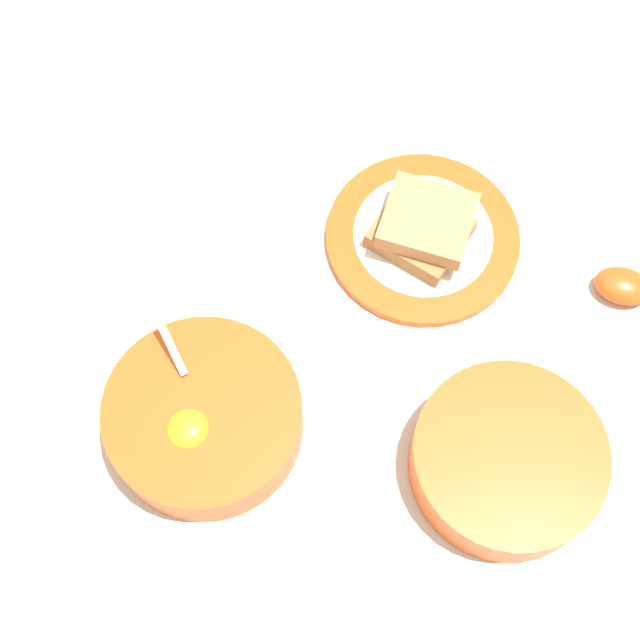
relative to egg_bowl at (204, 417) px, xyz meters
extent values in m
plane|color=beige|center=(0.16, 0.14, -0.03)|extent=(3.00, 3.00, 0.00)
cylinder|color=#DB5119|center=(0.00, 0.00, 0.00)|extent=(0.18, 0.18, 0.05)
cylinder|color=white|center=(0.00, 0.00, 0.00)|extent=(0.15, 0.15, 0.02)
ellipsoid|color=yellow|center=(-0.01, -0.02, 0.02)|extent=(0.04, 0.04, 0.02)
cylinder|color=black|center=(-0.02, 0.00, 0.02)|extent=(0.05, 0.05, 0.00)
ellipsoid|color=silver|center=(-0.01, 0.02, 0.02)|extent=(0.03, 0.02, 0.01)
cube|color=silver|center=(-0.03, 0.05, 0.04)|extent=(0.03, 0.05, 0.03)
cylinder|color=#DB5119|center=(0.20, 0.21, -0.02)|extent=(0.20, 0.20, 0.01)
cylinder|color=white|center=(0.20, 0.21, -0.02)|extent=(0.14, 0.14, 0.00)
cube|color=#9E7042|center=(0.19, 0.21, -0.01)|extent=(0.11, 0.11, 0.02)
cube|color=tan|center=(0.20, 0.21, 0.01)|extent=(0.10, 0.10, 0.02)
ellipsoid|color=#DB5119|center=(0.40, 0.17, -0.02)|extent=(0.06, 0.05, 0.03)
cylinder|color=#DB5119|center=(0.27, -0.02, 0.00)|extent=(0.17, 0.17, 0.05)
cylinder|color=white|center=(0.27, -0.02, 0.01)|extent=(0.14, 0.14, 0.02)
camera|label=1|loc=(0.12, -0.24, 0.77)|focal=50.00mm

